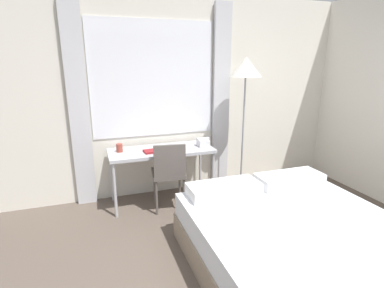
{
  "coord_description": "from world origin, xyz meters",
  "views": [
    {
      "loc": [
        -1.34,
        -1.38,
        1.84
      ],
      "look_at": [
        -0.22,
        1.87,
        0.88
      ],
      "focal_mm": 28.0,
      "sensor_mm": 36.0,
      "label": 1
    }
  ],
  "objects_px": {
    "bed": "(301,248)",
    "mug": "(119,148)",
    "desk": "(161,154)",
    "standing_lamp": "(246,76)",
    "book": "(155,151)",
    "telephone": "(203,142)",
    "desk_chair": "(169,171)"
  },
  "relations": [
    {
      "from": "mug",
      "to": "book",
      "type": "bearing_deg",
      "value": -18.3
    },
    {
      "from": "standing_lamp",
      "to": "bed",
      "type": "bearing_deg",
      "value": -100.48
    },
    {
      "from": "desk",
      "to": "desk_chair",
      "type": "height_order",
      "value": "desk_chair"
    },
    {
      "from": "desk",
      "to": "standing_lamp",
      "type": "bearing_deg",
      "value": -4.43
    },
    {
      "from": "desk_chair",
      "to": "bed",
      "type": "height_order",
      "value": "desk_chair"
    },
    {
      "from": "desk_chair",
      "to": "mug",
      "type": "relative_size",
      "value": 8.55
    },
    {
      "from": "bed",
      "to": "book",
      "type": "distance_m",
      "value": 2.01
    },
    {
      "from": "standing_lamp",
      "to": "desk",
      "type": "bearing_deg",
      "value": 175.57
    },
    {
      "from": "desk",
      "to": "bed",
      "type": "bearing_deg",
      "value": -65.52
    },
    {
      "from": "desk",
      "to": "standing_lamp",
      "type": "relative_size",
      "value": 0.71
    },
    {
      "from": "bed",
      "to": "mug",
      "type": "bearing_deg",
      "value": 125.84
    },
    {
      "from": "standing_lamp",
      "to": "desk_chair",
      "type": "bearing_deg",
      "value": -171.05
    },
    {
      "from": "bed",
      "to": "desk_chair",
      "type": "bearing_deg",
      "value": 117.22
    },
    {
      "from": "desk_chair",
      "to": "desk",
      "type": "bearing_deg",
      "value": 103.84
    },
    {
      "from": "desk",
      "to": "mug",
      "type": "bearing_deg",
      "value": 173.6
    },
    {
      "from": "telephone",
      "to": "book",
      "type": "bearing_deg",
      "value": -176.12
    },
    {
      "from": "standing_lamp",
      "to": "book",
      "type": "relative_size",
      "value": 6.52
    },
    {
      "from": "mug",
      "to": "desk_chair",
      "type": "bearing_deg",
      "value": -30.2
    },
    {
      "from": "desk",
      "to": "bed",
      "type": "distance_m",
      "value": 2.02
    },
    {
      "from": "telephone",
      "to": "book",
      "type": "height_order",
      "value": "telephone"
    },
    {
      "from": "desk",
      "to": "telephone",
      "type": "relative_size",
      "value": 8.08
    },
    {
      "from": "desk",
      "to": "book",
      "type": "xyz_separation_m",
      "value": [
        -0.1,
        -0.08,
        0.07
      ]
    },
    {
      "from": "bed",
      "to": "book",
      "type": "xyz_separation_m",
      "value": [
        -0.92,
        1.71,
        0.49
      ]
    },
    {
      "from": "mug",
      "to": "standing_lamp",
      "type": "bearing_deg",
      "value": -5.05
    },
    {
      "from": "desk",
      "to": "mug",
      "type": "height_order",
      "value": "mug"
    },
    {
      "from": "desk_chair",
      "to": "bed",
      "type": "xyz_separation_m",
      "value": [
        0.79,
        -1.53,
        -0.27
      ]
    },
    {
      "from": "standing_lamp",
      "to": "mug",
      "type": "bearing_deg",
      "value": 174.95
    },
    {
      "from": "bed",
      "to": "desk",
      "type": "bearing_deg",
      "value": 114.48
    },
    {
      "from": "telephone",
      "to": "mug",
      "type": "bearing_deg",
      "value": 175.11
    },
    {
      "from": "desk",
      "to": "bed",
      "type": "relative_size",
      "value": 0.69
    },
    {
      "from": "desk",
      "to": "desk_chair",
      "type": "relative_size",
      "value": 1.51
    },
    {
      "from": "book",
      "to": "mug",
      "type": "bearing_deg",
      "value": 161.7
    }
  ]
}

